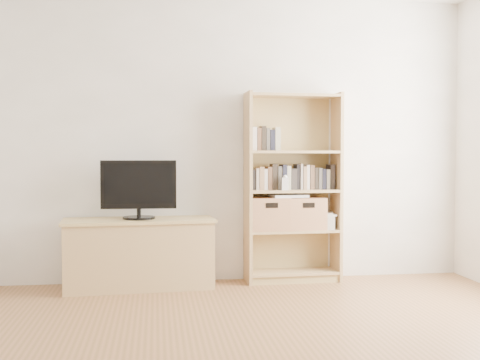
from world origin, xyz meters
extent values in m
cube|color=beige|center=(0.00, 2.50, 1.30)|extent=(4.50, 0.02, 2.60)
cube|color=tan|center=(-0.78, 2.26, 0.29)|extent=(1.29, 0.56, 0.58)
cube|color=tan|center=(0.60, 2.35, 0.86)|extent=(0.87, 0.33, 1.72)
cube|color=black|center=(-0.78, 2.26, 0.86)|extent=(0.65, 0.07, 0.51)
cube|color=black|center=(0.60, 2.37, 0.94)|extent=(0.79, 0.18, 0.21)
cube|color=black|center=(0.41, 2.36, 1.28)|extent=(0.35, 0.14, 0.19)
cube|color=white|center=(0.51, 2.25, 0.90)|extent=(0.06, 0.04, 0.11)
cube|color=#B47A51|center=(0.37, 2.34, 0.62)|extent=(0.36, 0.30, 0.29)
cube|color=#B47A51|center=(0.70, 2.35, 0.62)|extent=(0.37, 0.31, 0.29)
cube|color=white|center=(0.55, 2.33, 0.78)|extent=(0.34, 0.26, 0.03)
cube|color=beige|center=(0.90, 2.35, 0.54)|extent=(0.25, 0.31, 0.13)
camera|label=1|loc=(-0.64, -2.98, 1.17)|focal=45.00mm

